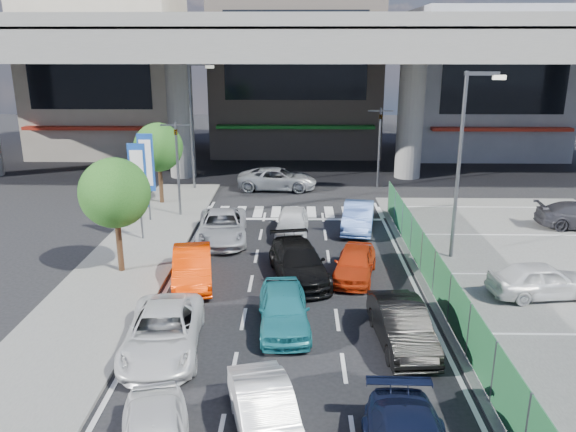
{
  "coord_description": "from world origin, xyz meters",
  "views": [
    {
      "loc": [
        0.25,
        -17.31,
        8.93
      ],
      "look_at": [
        -0.2,
        6.53,
        1.72
      ],
      "focal_mm": 35.0,
      "sensor_mm": 36.0,
      "label": 1
    }
  ],
  "objects_px": {
    "signboard_far": "(146,165)",
    "tree_far": "(158,147)",
    "parked_sedan_white": "(542,280)",
    "taxi_teal_mid": "(284,308)",
    "street_lamp_right": "(464,151)",
    "taxi_orange_right": "(355,263)",
    "kei_truck_front_right": "(358,217)",
    "wagon_silver_front_left": "(222,227)",
    "sedan_white_mid_left": "(163,332)",
    "street_lamp_left": "(194,116)",
    "tree_near": "(115,193)",
    "hatch_black_mid_right": "(402,325)",
    "taxi_orange_left": "(192,266)",
    "sedan_black_mid": "(299,262)",
    "hatch_white_back_mid": "(266,415)",
    "traffic_cone": "(420,245)",
    "traffic_light_right": "(380,128)",
    "signboard_near": "(138,178)",
    "traffic_light_left": "(177,145)",
    "crossing_wagon_silver": "(277,179)",
    "sedan_white_front_mid": "(292,222)"
  },
  "relations": [
    {
      "from": "hatch_white_back_mid",
      "to": "sedan_black_mid",
      "type": "bearing_deg",
      "value": 70.81
    },
    {
      "from": "street_lamp_left",
      "to": "parked_sedan_white",
      "type": "height_order",
      "value": "street_lamp_left"
    },
    {
      "from": "taxi_orange_left",
      "to": "parked_sedan_white",
      "type": "height_order",
      "value": "parked_sedan_white"
    },
    {
      "from": "hatch_white_back_mid",
      "to": "taxi_orange_right",
      "type": "height_order",
      "value": "taxi_orange_right"
    },
    {
      "from": "signboard_far",
      "to": "sedan_white_mid_left",
      "type": "height_order",
      "value": "signboard_far"
    },
    {
      "from": "street_lamp_left",
      "to": "sedan_white_mid_left",
      "type": "distance_m",
      "value": 20.75
    },
    {
      "from": "sedan_black_mid",
      "to": "sedan_white_mid_left",
      "type": "bearing_deg",
      "value": -136.69
    },
    {
      "from": "tree_near",
      "to": "hatch_black_mid_right",
      "type": "relative_size",
      "value": 1.17
    },
    {
      "from": "signboard_far",
      "to": "tree_far",
      "type": "distance_m",
      "value": 3.53
    },
    {
      "from": "signboard_far",
      "to": "taxi_orange_left",
      "type": "height_order",
      "value": "signboard_far"
    },
    {
      "from": "taxi_orange_left",
      "to": "taxi_orange_right",
      "type": "xyz_separation_m",
      "value": [
        6.41,
        0.62,
        -0.05
      ]
    },
    {
      "from": "traffic_light_left",
      "to": "taxi_orange_right",
      "type": "relative_size",
      "value": 1.39
    },
    {
      "from": "taxi_orange_left",
      "to": "traffic_cone",
      "type": "height_order",
      "value": "taxi_orange_left"
    },
    {
      "from": "taxi_orange_left",
      "to": "tree_near",
      "type": "bearing_deg",
      "value": 153.14
    },
    {
      "from": "kei_truck_front_right",
      "to": "wagon_silver_front_left",
      "type": "bearing_deg",
      "value": -156.48
    },
    {
      "from": "traffic_light_right",
      "to": "signboard_far",
      "type": "bearing_deg",
      "value": -148.57
    },
    {
      "from": "signboard_far",
      "to": "wagon_silver_front_left",
      "type": "bearing_deg",
      "value": -34.15
    },
    {
      "from": "tree_far",
      "to": "kei_truck_front_right",
      "type": "xyz_separation_m",
      "value": [
        11.09,
        -4.63,
        -2.7
      ]
    },
    {
      "from": "sedan_white_front_mid",
      "to": "street_lamp_right",
      "type": "bearing_deg",
      "value": -20.0
    },
    {
      "from": "hatch_black_mid_right",
      "to": "sedan_white_front_mid",
      "type": "xyz_separation_m",
      "value": [
        -3.53,
        10.65,
        -0.02
      ]
    },
    {
      "from": "sedan_white_mid_left",
      "to": "street_lamp_left",
      "type": "bearing_deg",
      "value": 91.67
    },
    {
      "from": "hatch_white_back_mid",
      "to": "kei_truck_front_right",
      "type": "distance_m",
      "value": 16.38
    },
    {
      "from": "taxi_orange_right",
      "to": "street_lamp_left",
      "type": "bearing_deg",
      "value": 133.72
    },
    {
      "from": "wagon_silver_front_left",
      "to": "street_lamp_left",
      "type": "bearing_deg",
      "value": 101.36
    },
    {
      "from": "taxi_orange_left",
      "to": "traffic_light_left",
      "type": "bearing_deg",
      "value": 94.71
    },
    {
      "from": "parked_sedan_white",
      "to": "taxi_orange_left",
      "type": "bearing_deg",
      "value": 77.88
    },
    {
      "from": "tree_near",
      "to": "taxi_orange_right",
      "type": "distance_m",
      "value": 9.92
    },
    {
      "from": "street_lamp_right",
      "to": "taxi_orange_right",
      "type": "bearing_deg",
      "value": -153.25
    },
    {
      "from": "tree_near",
      "to": "traffic_cone",
      "type": "relative_size",
      "value": 6.62
    },
    {
      "from": "street_lamp_right",
      "to": "crossing_wagon_silver",
      "type": "relative_size",
      "value": 1.57
    },
    {
      "from": "traffic_light_left",
      "to": "wagon_silver_front_left",
      "type": "distance_m",
      "value": 5.78
    },
    {
      "from": "parked_sedan_white",
      "to": "taxi_teal_mid",
      "type": "bearing_deg",
      "value": 97.49
    },
    {
      "from": "street_lamp_right",
      "to": "parked_sedan_white",
      "type": "height_order",
      "value": "street_lamp_right"
    },
    {
      "from": "crossing_wagon_silver",
      "to": "traffic_cone",
      "type": "distance_m",
      "value": 13.56
    },
    {
      "from": "traffic_light_left",
      "to": "crossing_wagon_silver",
      "type": "distance_m",
      "value": 8.65
    },
    {
      "from": "street_lamp_right",
      "to": "tree_near",
      "type": "relative_size",
      "value": 1.67
    },
    {
      "from": "signboard_near",
      "to": "traffic_light_left",
      "type": "bearing_deg",
      "value": 75.98
    },
    {
      "from": "signboard_far",
      "to": "sedan_black_mid",
      "type": "xyz_separation_m",
      "value": [
        7.88,
        -7.44,
        -2.37
      ]
    },
    {
      "from": "signboard_near",
      "to": "signboard_far",
      "type": "height_order",
      "value": "same"
    },
    {
      "from": "tree_near",
      "to": "taxi_teal_mid",
      "type": "distance_m",
      "value": 8.62
    },
    {
      "from": "signboard_far",
      "to": "taxi_orange_left",
      "type": "bearing_deg",
      "value": -64.95
    },
    {
      "from": "traffic_light_left",
      "to": "tree_far",
      "type": "xyz_separation_m",
      "value": [
        -1.6,
        2.5,
        -0.55
      ]
    },
    {
      "from": "tree_near",
      "to": "taxi_orange_left",
      "type": "distance_m",
      "value": 4.23
    },
    {
      "from": "hatch_white_back_mid",
      "to": "tree_far",
      "type": "bearing_deg",
      "value": 94.96
    },
    {
      "from": "sedan_black_mid",
      "to": "signboard_near",
      "type": "bearing_deg",
      "value": 138.15
    },
    {
      "from": "taxi_teal_mid",
      "to": "tree_far",
      "type": "bearing_deg",
      "value": 112.73
    },
    {
      "from": "hatch_white_back_mid",
      "to": "taxi_teal_mid",
      "type": "bearing_deg",
      "value": 72.46
    },
    {
      "from": "hatch_white_back_mid",
      "to": "traffic_cone",
      "type": "relative_size",
      "value": 5.3
    },
    {
      "from": "traffic_light_right",
      "to": "tree_far",
      "type": "xyz_separation_m",
      "value": [
        -13.3,
        -4.5,
        -0.55
      ]
    },
    {
      "from": "traffic_light_right",
      "to": "taxi_orange_left",
      "type": "bearing_deg",
      "value": -120.46
    }
  ]
}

